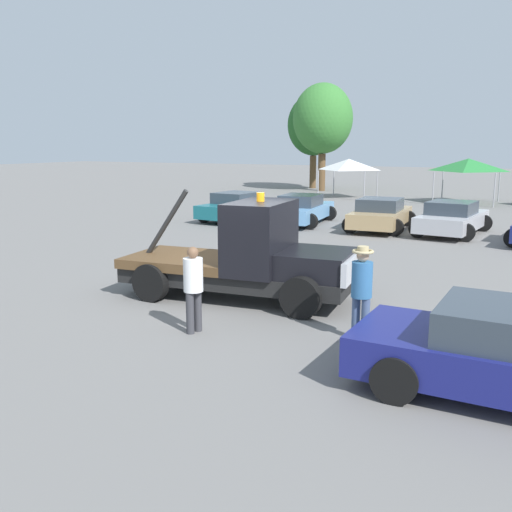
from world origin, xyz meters
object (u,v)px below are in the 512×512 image
tow_truck (250,259)px  parked_car_tan (380,214)px  parked_car_silver (452,218)px  traffic_cone (238,246)px  person_near_truck (362,286)px  tree_right (314,125)px  person_at_hood (193,283)px  parked_car_teal (238,207)px  parked_car_skyblue (302,210)px  tree_left (323,119)px  canopy_tent_white (349,165)px  canopy_tent_green (468,165)px

tow_truck → parked_car_tan: bearing=85.3°
tow_truck → parked_car_tan: tow_truck is taller
parked_car_silver → traffic_cone: 9.33m
person_near_truck → tree_right: size_ratio=0.24×
tow_truck → person_at_hood: (0.12, -2.57, 0.00)m
person_at_hood → parked_car_teal: person_at_hood is taller
parked_car_teal → parked_car_skyblue: (3.15, 0.20, -0.00)m
tow_truck → tree_left: tree_left is taller
person_near_truck → tree_left: size_ratio=0.22×
parked_car_silver → tree_left: 22.30m
tree_right → parked_car_teal: bearing=-78.5°
parked_car_skyblue → parked_car_teal: bearing=88.9°
tree_left → canopy_tent_white: bearing=-52.6°
canopy_tent_white → tree_right: tree_right is taller
person_near_truck → parked_car_skyblue: person_near_truck is taller
person_at_hood → parked_car_skyblue: bearing=117.9°
person_at_hood → parked_car_tan: (-0.26, 14.75, -0.32)m
parked_car_tan → traffic_cone: (-2.78, -7.38, -0.39)m
person_near_truck → parked_car_teal: size_ratio=0.37×
parked_car_silver → parked_car_teal: bearing=96.5°
person_at_hood → canopy_tent_white: (-5.93, 28.05, 1.25)m
canopy_tent_green → traffic_cone: 21.17m
person_near_truck → canopy_tent_green: 27.01m
parked_car_silver → canopy_tent_white: bearing=39.1°
parked_car_tan → tree_left: bearing=24.8°
person_near_truck → person_at_hood: bearing=126.3°
tree_right → tow_truck: bearing=-71.2°
tow_truck → canopy_tent_green: (1.69, 25.35, 1.35)m
parked_car_skyblue → tree_left: (-5.70, 17.89, 4.75)m
person_at_hood → tree_left: size_ratio=0.21×
parked_car_teal → canopy_tent_green: 15.83m
parked_car_teal → tree_right: size_ratio=0.64×
parked_car_silver → tow_truck: bearing=173.8°
parked_car_teal → canopy_tent_white: (1.11, 13.30, 1.56)m
parked_car_teal → parked_car_skyblue: same height
parked_car_skyblue → traffic_cone: parked_car_skyblue is taller
parked_car_skyblue → person_near_truck: bearing=-158.6°
parked_car_teal → canopy_tent_white: bearing=0.5°
canopy_tent_white → canopy_tent_green: size_ratio=0.92×
traffic_cone → tree_right: bearing=106.4°
parked_car_skyblue → tree_left: bearing=12.9°
canopy_tent_white → canopy_tent_green: canopy_tent_green is taller
canopy_tent_green → tree_right: bearing=150.7°
person_near_truck → tree_right: tree_right is taller
tree_right → traffic_cone: tree_right is taller
tow_truck → person_near_truck: (3.09, -1.59, 0.08)m
person_near_truck → tree_left: 34.52m
parked_car_teal → canopy_tent_white: canopy_tent_white is taller
parked_car_skyblue → canopy_tent_green: size_ratio=1.39×
person_at_hood → tree_left: 34.50m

